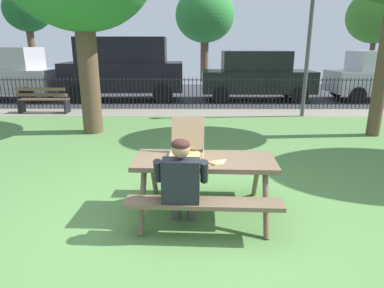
{
  "coord_description": "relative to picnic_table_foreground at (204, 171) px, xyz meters",
  "views": [
    {
      "loc": [
        0.12,
        -3.75,
        2.17
      ],
      "look_at": [
        0.09,
        1.04,
        0.75
      ],
      "focal_mm": 31.4,
      "sensor_mm": 36.0,
      "label": 1
    }
  ],
  "objects": [
    {
      "name": "ground",
      "position": [
        -0.25,
        1.69,
        -0.61
      ],
      "size": [
        28.0,
        12.01,
        0.02
      ],
      "primitive_type": "cube",
      "color": "#598947"
    },
    {
      "name": "cobblestone_walkway",
      "position": [
        -0.25,
        7.0,
        -0.6
      ],
      "size": [
        28.0,
        1.4,
        0.01
      ],
      "primitive_type": "cube",
      "color": "gray"
    },
    {
      "name": "street_asphalt",
      "position": [
        -0.25,
        11.45,
        -0.6
      ],
      "size": [
        28.0,
        7.49,
        0.01
      ],
      "primitive_type": "cube",
      "color": "#38383D"
    },
    {
      "name": "picnic_table_foreground",
      "position": [
        0.0,
        0.0,
        0.0
      ],
      "size": [
        1.86,
        1.56,
        0.79
      ],
      "color": "brown",
      "rests_on": "ground"
    },
    {
      "name": "pizza_box_open",
      "position": [
        -0.23,
        0.14,
        0.26
      ],
      "size": [
        0.47,
        0.55,
        0.47
      ],
      "color": "tan",
      "rests_on": "picnic_table_foreground"
    },
    {
      "name": "pizza_slice_on_table",
      "position": [
        0.15,
        -0.15,
        0.18
      ],
      "size": [
        0.27,
        0.26,
        0.02
      ],
      "color": "#F7D271",
      "rests_on": "picnic_table_foreground"
    },
    {
      "name": "adult_at_table",
      "position": [
        -0.28,
        -0.49,
        0.06
      ],
      "size": [
        0.62,
        0.6,
        1.19
      ],
      "color": "#4A4A4A",
      "rests_on": "ground"
    },
    {
      "name": "iron_fence_streetside",
      "position": [
        -0.25,
        7.7,
        -0.04
      ],
      "size": [
        21.31,
        0.03,
        1.09
      ],
      "color": "black",
      "rests_on": "ground"
    },
    {
      "name": "park_bench_left",
      "position": [
        -5.08,
        6.86,
        -0.18
      ],
      "size": [
        1.6,
        0.47,
        0.85
      ],
      "color": "brown",
      "rests_on": "ground"
    },
    {
      "name": "lamp_post_walkway",
      "position": [
        3.29,
        6.39,
        2.09
      ],
      "size": [
        0.28,
        0.28,
        4.45
      ],
      "color": "#4C4C51",
      "rests_on": "ground"
    },
    {
      "name": "parked_car_center",
      "position": [
        -2.95,
        9.63,
        0.71
      ],
      "size": [
        4.76,
        2.2,
        2.46
      ],
      "color": "black",
      "rests_on": "ground"
    },
    {
      "name": "parked_car_right",
      "position": [
        2.38,
        9.63,
        0.41
      ],
      "size": [
        4.41,
        1.93,
        1.94
      ],
      "color": "black",
      "rests_on": "ground"
    },
    {
      "name": "far_tree_left",
      "position": [
        -9.87,
        16.81,
        3.43
      ],
      "size": [
        2.67,
        2.67,
        5.31
      ],
      "color": "brown",
      "rests_on": "ground"
    },
    {
      "name": "far_tree_midleft",
      "position": [
        0.5,
        16.81,
        3.18
      ],
      "size": [
        3.43,
        3.43,
        5.36
      ],
      "color": "brown",
      "rests_on": "ground"
    },
    {
      "name": "far_tree_center",
      "position": [
        10.52,
        16.81,
        3.17
      ],
      "size": [
        3.43,
        3.43,
        5.32
      ],
      "color": "brown",
      "rests_on": "ground"
    }
  ]
}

